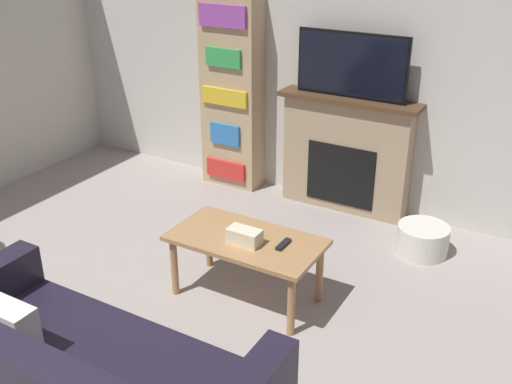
# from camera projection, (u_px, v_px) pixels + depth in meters

# --- Properties ---
(wall_back) EXTENTS (6.53, 0.06, 2.70)m
(wall_back) POSITION_uv_depth(u_px,v_px,m) (330.00, 51.00, 5.07)
(wall_back) COLOR beige
(wall_back) RESTS_ON ground_plane
(fireplace) EXTENTS (1.22, 0.28, 1.02)m
(fireplace) POSITION_uv_depth(u_px,v_px,m) (346.00, 153.00, 5.19)
(fireplace) COLOR tan
(fireplace) RESTS_ON ground_plane
(tv) EXTENTS (0.95, 0.03, 0.54)m
(tv) POSITION_uv_depth(u_px,v_px,m) (352.00, 65.00, 4.85)
(tv) COLOR black
(tv) RESTS_ON fireplace
(coffee_table) EXTENTS (1.02, 0.54, 0.46)m
(coffee_table) POSITION_uv_depth(u_px,v_px,m) (246.00, 246.00, 3.98)
(coffee_table) COLOR #A87A4C
(coffee_table) RESTS_ON ground_plane
(tissue_box) EXTENTS (0.22, 0.12, 0.10)m
(tissue_box) POSITION_uv_depth(u_px,v_px,m) (244.00, 236.00, 3.87)
(tissue_box) COLOR beige
(tissue_box) RESTS_ON coffee_table
(remote_control) EXTENTS (0.04, 0.15, 0.02)m
(remote_control) POSITION_uv_depth(u_px,v_px,m) (283.00, 244.00, 3.85)
(remote_control) COLOR black
(remote_control) RESTS_ON coffee_table
(bookshelf) EXTENTS (0.56, 0.29, 1.79)m
(bookshelf) POSITION_uv_depth(u_px,v_px,m) (232.00, 93.00, 5.53)
(bookshelf) COLOR tan
(bookshelf) RESTS_ON ground_plane
(storage_basket) EXTENTS (0.40, 0.40, 0.23)m
(storage_basket) POSITION_uv_depth(u_px,v_px,m) (422.00, 240.00, 4.63)
(storage_basket) COLOR silver
(storage_basket) RESTS_ON ground_plane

